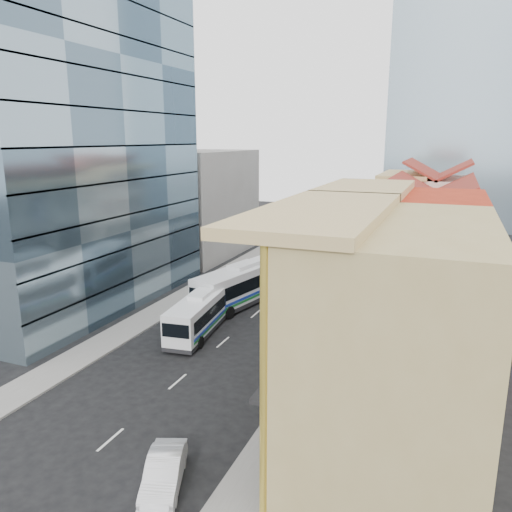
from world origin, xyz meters
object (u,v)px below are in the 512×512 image
at_px(shophouse_tan, 397,346).
at_px(bus_right, 305,313).
at_px(sedan_right, 164,472).
at_px(bus_left_near, 202,311).
at_px(bus_left_far, 244,283).
at_px(office_tower, 71,145).

relative_size(shophouse_tan, bus_right, 1.22).
xyz_separation_m(bus_right, sedan_right, (-0.86, -20.14, -1.09)).
xyz_separation_m(bus_left_near, bus_left_far, (0.50, 7.71, 0.35)).
bearing_deg(bus_right, sedan_right, -100.31).
bearing_deg(bus_left_far, sedan_right, -62.32).
height_order(office_tower, bus_left_far, office_tower).
relative_size(shophouse_tan, office_tower, 0.47).
height_order(bus_left_near, bus_left_far, bus_left_far).
height_order(bus_right, sedan_right, bus_right).
bearing_deg(bus_left_near, sedan_right, -74.11).
bearing_deg(office_tower, shophouse_tan, -24.30).
relative_size(bus_left_near, bus_right, 0.92).
bearing_deg(bus_left_near, bus_right, 10.13).
xyz_separation_m(office_tower, bus_left_near, (14.32, -2.43, -13.32)).
height_order(bus_left_far, bus_right, bus_left_far).
xyz_separation_m(bus_left_far, bus_right, (7.68, -5.25, -0.20)).
bearing_deg(bus_left_near, shophouse_tan, -41.37).
relative_size(office_tower, bus_left_far, 2.37).
bearing_deg(bus_left_near, bus_left_far, 79.66).
bearing_deg(bus_left_far, office_tower, -147.74).
height_order(office_tower, sedan_right, office_tower).
relative_size(bus_left_near, bus_left_far, 0.83).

